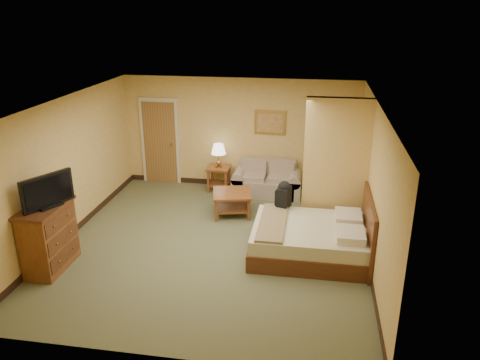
% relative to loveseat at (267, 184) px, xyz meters
% --- Properties ---
extents(floor, '(6.00, 6.00, 0.00)m').
position_rel_loveseat_xyz_m(floor, '(-0.71, -2.57, -0.26)').
color(floor, brown).
rests_on(floor, ground).
extents(ceiling, '(6.00, 6.00, 0.00)m').
position_rel_loveseat_xyz_m(ceiling, '(-0.71, -2.57, 2.34)').
color(ceiling, white).
rests_on(ceiling, back_wall).
extents(back_wall, '(5.50, 0.02, 2.60)m').
position_rel_loveseat_xyz_m(back_wall, '(-0.71, 0.43, 1.04)').
color(back_wall, '#DAB05D').
rests_on(back_wall, floor).
extents(left_wall, '(0.02, 6.00, 2.60)m').
position_rel_loveseat_xyz_m(left_wall, '(-3.46, -2.57, 1.04)').
color(left_wall, '#DAB05D').
rests_on(left_wall, floor).
extents(right_wall, '(0.02, 6.00, 2.60)m').
position_rel_loveseat_xyz_m(right_wall, '(2.04, -2.57, 1.04)').
color(right_wall, '#DAB05D').
rests_on(right_wall, floor).
extents(partition, '(1.20, 0.15, 2.60)m').
position_rel_loveseat_xyz_m(partition, '(1.44, -1.64, 1.04)').
color(partition, '#DAB05D').
rests_on(partition, floor).
extents(door, '(0.94, 0.16, 2.10)m').
position_rel_loveseat_xyz_m(door, '(-2.66, 0.40, 0.77)').
color(door, beige).
rests_on(door, floor).
extents(baseboard, '(5.50, 0.02, 0.12)m').
position_rel_loveseat_xyz_m(baseboard, '(-0.71, 0.42, -0.20)').
color(baseboard, black).
rests_on(baseboard, floor).
extents(loveseat, '(1.57, 0.73, 0.79)m').
position_rel_loveseat_xyz_m(loveseat, '(0.00, 0.00, 0.00)').
color(loveseat, tan).
rests_on(loveseat, floor).
extents(side_table, '(0.52, 0.52, 0.58)m').
position_rel_loveseat_xyz_m(side_table, '(-1.15, 0.08, 0.12)').
color(side_table, brown).
rests_on(side_table, floor).
extents(table_lamp, '(0.34, 0.34, 0.55)m').
position_rel_loveseat_xyz_m(table_lamp, '(-1.15, 0.08, 0.74)').
color(table_lamp, '#A0763B').
rests_on(table_lamp, side_table).
extents(coffee_table, '(0.92, 0.92, 0.49)m').
position_rel_loveseat_xyz_m(coffee_table, '(-0.60, -1.23, 0.10)').
color(coffee_table, brown).
rests_on(coffee_table, floor).
extents(wall_picture, '(0.72, 0.04, 0.56)m').
position_rel_loveseat_xyz_m(wall_picture, '(0.00, 0.41, 1.34)').
color(wall_picture, '#B78E3F').
rests_on(wall_picture, back_wall).
extents(dresser, '(0.55, 1.05, 1.12)m').
position_rel_loveseat_xyz_m(dresser, '(-3.18, -3.81, 0.31)').
color(dresser, brown).
rests_on(dresser, floor).
extents(tv, '(0.46, 0.81, 0.54)m').
position_rel_loveseat_xyz_m(tv, '(-3.08, -3.81, 1.12)').
color(tv, black).
rests_on(tv, dresser).
extents(bed, '(2.03, 1.72, 1.12)m').
position_rel_loveseat_xyz_m(bed, '(1.11, -2.67, 0.05)').
color(bed, '#492311').
rests_on(bed, floor).
extents(backpack, '(0.28, 0.35, 0.53)m').
position_rel_loveseat_xyz_m(backpack, '(0.52, -1.94, 0.57)').
color(backpack, black).
rests_on(backpack, bed).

